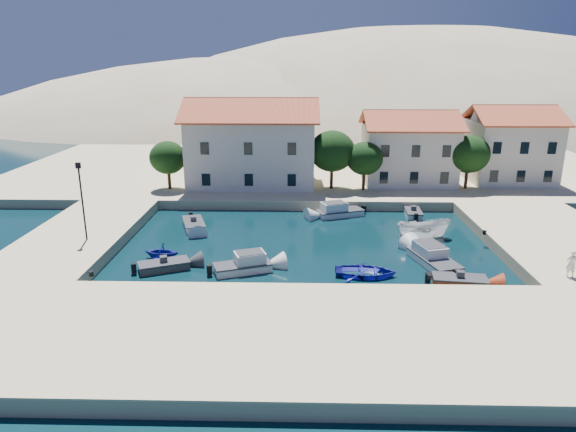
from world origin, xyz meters
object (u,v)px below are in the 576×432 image
(cabin_cruiser_east, at_px, (434,259))
(building_right, at_px, (510,143))
(building_mid, at_px, (408,146))
(cabin_cruiser_south, at_px, (242,265))
(pedestrian, at_px, (571,264))
(rowboat_south, at_px, (366,276))
(lamppost, at_px, (81,194))
(boat_east, at_px, (423,238))
(building_left, at_px, (252,141))

(cabin_cruiser_east, bearing_deg, building_right, -46.78)
(building_mid, bearing_deg, cabin_cruiser_south, -123.80)
(pedestrian, bearing_deg, building_mid, -79.88)
(building_mid, distance_m, rowboat_south, 27.07)
(building_mid, relative_size, building_right, 1.11)
(lamppost, xyz_separation_m, cabin_cruiser_south, (12.87, -3.84, -4.28))
(cabin_cruiser_south, height_order, pedestrian, pedestrian)
(building_mid, xyz_separation_m, rowboat_south, (-7.75, -25.40, -5.22))
(lamppost, xyz_separation_m, rowboat_south, (21.75, -4.40, -4.75))
(cabin_cruiser_east, distance_m, boat_east, 6.11)
(lamppost, height_order, pedestrian, lamppost)
(building_left, xyz_separation_m, pedestrian, (23.38, -26.52, -4.02))
(lamppost, distance_m, cabin_cruiser_east, 27.51)
(boat_east, bearing_deg, cabin_cruiser_south, 111.78)
(building_left, bearing_deg, building_right, 3.81)
(building_left, height_order, rowboat_south, building_left)
(rowboat_south, height_order, pedestrian, pedestrian)
(building_right, relative_size, cabin_cruiser_south, 2.11)
(pedestrian, bearing_deg, building_right, -104.01)
(lamppost, bearing_deg, cabin_cruiser_south, -16.60)
(rowboat_south, height_order, boat_east, boat_east)
(building_right, bearing_deg, pedestrian, -103.07)
(building_right, height_order, lamppost, building_right)
(cabin_cruiser_east, xyz_separation_m, boat_east, (0.60, 6.07, -0.48))
(cabin_cruiser_south, bearing_deg, cabin_cruiser_east, -13.44)
(cabin_cruiser_south, height_order, boat_east, cabin_cruiser_south)
(building_right, distance_m, rowboat_south, 33.42)
(building_mid, relative_size, lamppost, 1.69)
(lamppost, bearing_deg, building_left, 60.10)
(building_mid, distance_m, lamppost, 36.21)
(building_mid, bearing_deg, pedestrian, -78.94)
(building_left, distance_m, pedestrian, 35.58)
(cabin_cruiser_south, bearing_deg, building_mid, 36.14)
(building_right, bearing_deg, cabin_cruiser_east, -120.79)
(cabin_cruiser_south, xyz_separation_m, rowboat_south, (8.88, -0.57, -0.48))
(lamppost, relative_size, cabin_cruiser_south, 1.39)
(cabin_cruiser_south, bearing_deg, lamppost, 143.34)
(building_right, relative_size, cabin_cruiser_east, 1.74)
(cabin_cruiser_south, xyz_separation_m, boat_east, (14.81, 7.71, -0.48))
(building_mid, bearing_deg, lamppost, -144.55)
(building_left, height_order, cabin_cruiser_east, building_left)
(lamppost, distance_m, boat_east, 28.35)
(boat_east, bearing_deg, pedestrian, -151.05)
(lamppost, bearing_deg, rowboat_south, -11.44)
(cabin_cruiser_south, bearing_deg, boat_east, 7.46)
(building_left, xyz_separation_m, cabin_cruiser_east, (15.59, -22.19, -5.46))
(building_mid, xyz_separation_m, building_right, (12.00, 1.00, 0.25))
(building_mid, relative_size, rowboat_south, 2.41)
(building_left, height_order, cabin_cruiser_south, building_left)
(lamppost, bearing_deg, pedestrian, -10.59)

